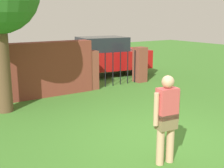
{
  "coord_description": "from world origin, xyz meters",
  "views": [
    {
      "loc": [
        -4.22,
        -4.51,
        2.6
      ],
      "look_at": [
        -0.34,
        1.34,
        1.0
      ],
      "focal_mm": 47.77,
      "sensor_mm": 36.0,
      "label": 1
    }
  ],
  "objects": [
    {
      "name": "person",
      "position": [
        -0.68,
        -0.9,
        0.9
      ],
      "size": [
        0.54,
        0.26,
        1.62
      ],
      "rotation": [
        0.0,
        0.0,
        3.03
      ],
      "color": "tan",
      "rests_on": "ground"
    },
    {
      "name": "car",
      "position": [
        2.63,
        6.61,
        0.86
      ],
      "size": [
        4.39,
        2.37,
        1.72
      ],
      "rotation": [
        0.0,
        0.0,
        -0.14
      ],
      "color": "#A51111",
      "rests_on": "ground"
    },
    {
      "name": "brick_wall",
      "position": [
        -1.5,
        4.74,
        0.89
      ],
      "size": [
        4.78,
        0.5,
        1.79
      ],
      "primitive_type": "cube",
      "color": "brown",
      "rests_on": "ground"
    },
    {
      "name": "ground_plane",
      "position": [
        0.0,
        0.0,
        0.0
      ],
      "size": [
        40.0,
        40.0,
        0.0
      ],
      "primitive_type": "plane",
      "color": "#3D7528"
    },
    {
      "name": "fence_gate",
      "position": [
        2.13,
        4.74,
        0.7
      ],
      "size": [
        2.71,
        0.44,
        1.4
      ],
      "color": "brown",
      "rests_on": "ground"
    }
  ]
}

